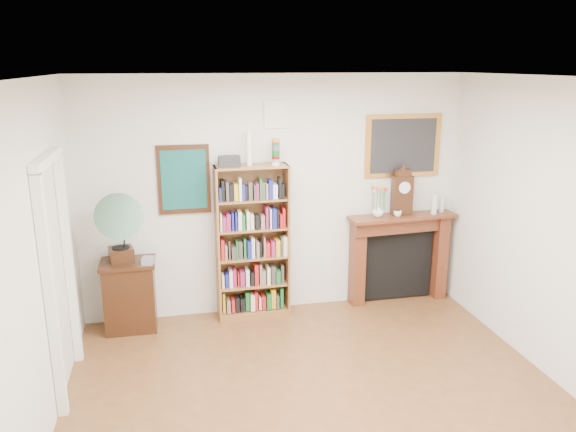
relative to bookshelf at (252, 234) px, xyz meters
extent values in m
cube|color=white|center=(0.31, -2.33, 1.79)|extent=(4.50, 5.00, 0.01)
cube|color=silver|center=(0.31, 0.17, 0.39)|extent=(4.50, 0.01, 2.80)
cube|color=silver|center=(-1.94, -2.33, 0.39)|extent=(0.01, 5.00, 2.80)
cube|color=white|center=(-1.89, -1.60, 0.04)|extent=(0.08, 0.08, 2.10)
cube|color=white|center=(-1.89, -0.66, 0.04)|extent=(0.08, 0.08, 2.10)
cube|color=white|center=(-1.89, -1.13, 1.12)|extent=(0.08, 1.02, 0.08)
cube|color=black|center=(-0.74, 0.15, 0.64)|extent=(0.58, 0.03, 0.78)
cube|color=#104F49|center=(-0.74, 0.13, 0.64)|extent=(0.50, 0.01, 0.67)
cube|color=white|center=(0.31, 0.15, 1.34)|extent=(0.26, 0.03, 0.30)
cube|color=silver|center=(0.31, 0.13, 1.34)|extent=(0.22, 0.01, 0.26)
cube|color=#C98634|center=(1.86, 0.15, 0.94)|extent=(0.95, 0.03, 0.75)
cube|color=#262628|center=(1.86, 0.13, 0.94)|extent=(0.82, 0.01, 0.65)
cube|color=brown|center=(-0.40, 0.00, -0.11)|extent=(0.03, 0.29, 1.81)
cube|color=brown|center=(0.40, 0.00, -0.11)|extent=(0.03, 0.29, 1.81)
cube|color=brown|center=(0.00, 0.00, 0.79)|extent=(0.84, 0.31, 0.02)
cube|color=brown|center=(0.00, 0.00, -0.97)|extent=(0.84, 0.31, 0.08)
cube|color=brown|center=(0.00, 0.14, -0.11)|extent=(0.83, 0.03, 1.81)
cube|color=brown|center=(0.00, 0.00, -0.62)|extent=(0.79, 0.29, 0.02)
cube|color=brown|center=(0.00, 0.00, -0.28)|extent=(0.79, 0.29, 0.02)
cube|color=brown|center=(0.00, 0.00, 0.07)|extent=(0.79, 0.29, 0.02)
cube|color=brown|center=(0.00, 0.00, 0.41)|extent=(0.79, 0.29, 0.02)
cube|color=black|center=(-1.40, -0.07, -0.61)|extent=(0.60, 0.44, 0.81)
cube|color=#4D1C12|center=(1.30, 0.05, -0.47)|extent=(0.16, 0.21, 1.09)
cube|color=#4D1C12|center=(2.39, 0.05, -0.47)|extent=(0.16, 0.21, 1.09)
cube|color=#4D1C12|center=(1.84, 0.05, -0.01)|extent=(1.25, 0.28, 0.18)
cube|color=#4D1C12|center=(1.84, 0.01, 0.10)|extent=(1.35, 0.41, 0.04)
cube|color=black|center=(1.84, 0.11, -0.55)|extent=(0.90, 0.09, 0.87)
cube|color=black|center=(-1.46, -0.04, -0.13)|extent=(0.30, 0.30, 0.15)
cylinder|color=black|center=(-1.46, -0.04, -0.05)|extent=(0.23, 0.23, 0.01)
cone|color=#2A3D2E|center=(-1.46, -0.20, 0.29)|extent=(0.62, 0.71, 0.64)
cube|color=#A4A4AF|center=(-1.17, -0.20, -0.16)|extent=(0.14, 0.14, 0.08)
cube|color=black|center=(1.83, 0.04, 0.36)|extent=(0.24, 0.14, 0.48)
cylinder|color=white|center=(1.83, -0.03, 0.47)|extent=(0.14, 0.02, 0.14)
cube|color=black|center=(1.83, 0.04, 0.63)|extent=(0.18, 0.11, 0.09)
imported|color=silver|center=(1.52, 0.00, 0.19)|extent=(0.18, 0.18, 0.14)
imported|color=white|center=(1.76, -0.04, 0.15)|extent=(0.12, 0.12, 0.08)
cylinder|color=silver|center=(2.24, -0.02, 0.24)|extent=(0.07, 0.07, 0.24)
cylinder|color=silver|center=(2.37, 0.05, 0.22)|extent=(0.06, 0.06, 0.20)
camera|label=1|loc=(-0.89, -6.11, 1.90)|focal=35.00mm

